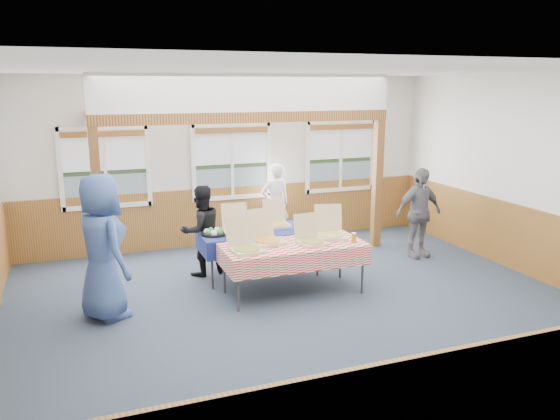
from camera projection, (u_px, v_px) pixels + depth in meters
The scene contains 28 objects.
floor at pixel (301, 308), 7.56m from camera, with size 8.00×8.00×0.00m, color #273540.
ceiling at pixel (303, 70), 6.84m from camera, with size 8.00×8.00×0.00m, color white.
wall_back at pixel (231, 161), 10.40m from camera, with size 8.00×8.00×0.00m, color silver.
wall_front at pixel (486, 283), 4.00m from camera, with size 8.00×8.00×0.00m, color silver.
wall_right at pixel (537, 177), 8.56m from camera, with size 8.00×8.00×0.00m, color silver.
wainscot_back at pixel (233, 215), 10.61m from camera, with size 7.98×0.05×1.10m, color brown.
wainscot_front at pixel (472, 408), 4.26m from camera, with size 7.98×0.05×1.10m, color brown.
wainscot_right at pixel (529, 242), 8.79m from camera, with size 0.05×6.98×1.10m, color brown.
window_left at pixel (105, 163), 9.56m from camera, with size 1.56×0.10×1.46m.
window_mid at pixel (232, 157), 10.34m from camera, with size 1.56×0.10×1.46m.
window_right at pixel (341, 152), 11.12m from camera, with size 1.56×0.10×1.46m.
post_left at pixel (98, 204), 8.54m from camera, with size 0.15×0.15×2.40m, color #572713.
post_right at pixel (377, 184), 10.24m from camera, with size 0.15×0.15×2.40m, color #572713.
cross_beam at pixel (249, 117), 9.10m from camera, with size 5.15×0.18×0.18m, color #572713.
table_left at pixel (260, 234), 8.70m from camera, with size 2.02×1.12×0.76m.
table_right at pixel (294, 247), 7.94m from camera, with size 2.27×1.63×0.76m.
pizza_box_a at pixel (238, 230), 8.44m from camera, with size 0.43×0.52×0.45m.
pizza_box_b at pixel (277, 222), 8.94m from camera, with size 0.39×0.47×0.41m.
pizza_box_c at pixel (246, 247), 7.57m from camera, with size 0.47×0.55×0.46m.
pizza_box_d at pixel (266, 238), 7.97m from camera, with size 0.49×0.57×0.47m.
pizza_box_e at pixel (311, 240), 7.93m from camera, with size 0.41×0.49×0.41m.
pizza_box_f at pixel (330, 233), 8.27m from camera, with size 0.54×0.61×0.46m.
veggie_tray at pixel (214, 233), 8.43m from camera, with size 0.41×0.41×0.09m.
drink_glass at pixel (354, 238), 7.98m from camera, with size 0.07×0.07×0.15m, color #A86A1C.
woman_white at pixel (275, 204), 10.47m from camera, with size 0.57×0.38×1.57m, color white.
woman_black at pixel (201, 231), 8.76m from camera, with size 0.71×0.56×1.47m, color black.
man_blue at pixel (102, 247), 7.06m from camera, with size 0.94×0.61×1.93m, color #364E88.
person_grey at pixel (419, 213), 9.66m from camera, with size 0.94×0.39×1.61m, color slate.
Camera 1 is at (-2.74, -6.51, 3.02)m, focal length 35.00 mm.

